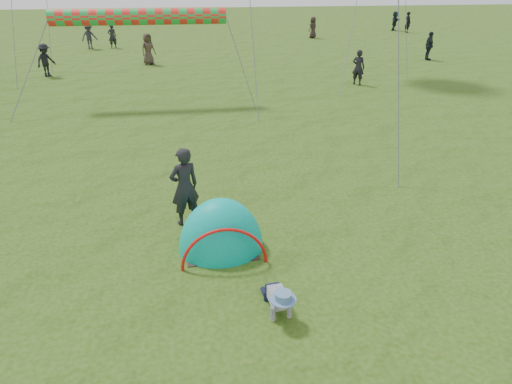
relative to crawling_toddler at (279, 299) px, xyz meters
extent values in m
plane|color=#20470A|center=(-0.19, -0.38, -0.29)|extent=(140.00, 140.00, 0.00)
ellipsoid|color=#008F79|center=(-0.77, 2.06, -0.29)|extent=(1.73, 1.44, 2.19)
imported|color=black|center=(-1.44, 3.22, 0.59)|extent=(0.76, 0.64, 1.76)
imported|color=black|center=(-6.38, 29.66, 0.53)|extent=(0.71, 0.60, 1.64)
imported|color=black|center=(13.73, 21.71, 0.56)|extent=(0.51, 1.03, 1.70)
imported|color=black|center=(-8.51, 20.04, 0.54)|extent=(1.13, 1.24, 1.67)
imported|color=black|center=(9.28, 32.89, 0.55)|extent=(0.97, 0.92, 1.67)
imported|color=black|center=(18.17, 36.90, 0.55)|extent=(1.43, 1.49, 1.69)
imported|color=black|center=(7.00, 15.80, 0.54)|extent=(0.72, 0.69, 1.66)
imported|color=#292732|center=(-7.94, 29.49, 0.58)|extent=(1.29, 1.14, 1.74)
imported|color=#3D3128|center=(-3.42, 22.75, 0.60)|extent=(1.04, 0.97, 1.79)
imported|color=black|center=(18.69, 35.29, 0.59)|extent=(0.56, 0.73, 1.77)
cylinder|color=red|center=(-2.95, 13.76, 3.14)|extent=(6.77, 0.64, 0.64)
camera|label=1|loc=(-1.23, -5.73, 4.75)|focal=32.00mm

